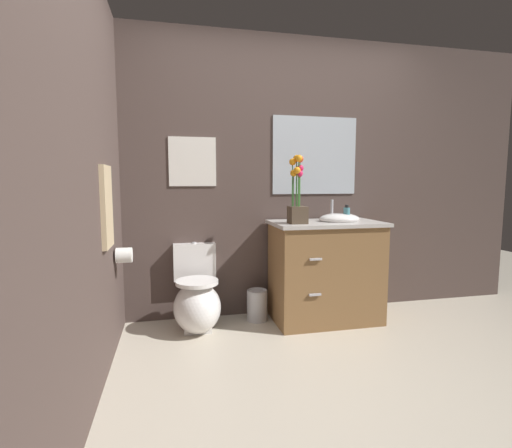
# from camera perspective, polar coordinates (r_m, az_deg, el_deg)

# --- Properties ---
(ground_plane) EXTENTS (9.50, 9.50, 0.00)m
(ground_plane) POSITION_cam_1_polar(r_m,az_deg,el_deg) (2.45, 14.68, -23.33)
(ground_plane) COLOR beige
(wall_back) EXTENTS (4.43, 0.05, 2.50)m
(wall_back) POSITION_cam_1_polar(r_m,az_deg,el_deg) (3.54, 7.40, 6.98)
(wall_back) COLOR #4C3D38
(wall_back) RESTS_ON ground_plane
(wall_left) EXTENTS (0.05, 3.96, 2.50)m
(wall_left) POSITION_cam_1_polar(r_m,az_deg,el_deg) (2.35, -23.64, 6.88)
(wall_left) COLOR #4C3D38
(wall_left) RESTS_ON ground_plane
(toilet) EXTENTS (0.38, 0.59, 0.69)m
(toilet) POSITION_cam_1_polar(r_m,az_deg,el_deg) (3.18, -8.95, -11.37)
(toilet) COLOR white
(toilet) RESTS_ON ground_plane
(vanity_cabinet) EXTENTS (0.94, 0.56, 1.05)m
(vanity_cabinet) POSITION_cam_1_polar(r_m,az_deg,el_deg) (3.35, 10.50, -6.85)
(vanity_cabinet) COLOR brown
(vanity_cabinet) RESTS_ON ground_plane
(flower_vase) EXTENTS (0.14, 0.14, 0.56)m
(flower_vase) POSITION_cam_1_polar(r_m,az_deg,el_deg) (3.08, 6.30, 3.97)
(flower_vase) COLOR #4C3D2D
(flower_vase) RESTS_ON vanity_cabinet
(soap_bottle) EXTENTS (0.05, 0.05, 0.14)m
(soap_bottle) POSITION_cam_1_polar(r_m,az_deg,el_deg) (3.31, 13.56, 1.47)
(soap_bottle) COLOR teal
(soap_bottle) RESTS_ON vanity_cabinet
(trash_bin) EXTENTS (0.18, 0.18, 0.27)m
(trash_bin) POSITION_cam_1_polar(r_m,az_deg,el_deg) (3.37, 0.17, -12.16)
(trash_bin) COLOR #B7B7BC
(trash_bin) RESTS_ON ground_plane
(wall_poster) EXTENTS (0.40, 0.01, 0.42)m
(wall_poster) POSITION_cam_1_polar(r_m,az_deg,el_deg) (3.30, -9.60, 9.29)
(wall_poster) COLOR silver
(wall_mirror) EXTENTS (0.80, 0.01, 0.70)m
(wall_mirror) POSITION_cam_1_polar(r_m,az_deg,el_deg) (3.55, 8.90, 10.19)
(wall_mirror) COLOR #B2BCC6
(hanging_towel) EXTENTS (0.03, 0.28, 0.52)m
(hanging_towel) POSITION_cam_1_polar(r_m,az_deg,el_deg) (2.56, -21.67, 2.43)
(hanging_towel) COLOR tan
(toilet_paper_roll) EXTENTS (0.11, 0.11, 0.11)m
(toilet_paper_roll) POSITION_cam_1_polar(r_m,az_deg,el_deg) (2.90, -19.34, -4.48)
(toilet_paper_roll) COLOR white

